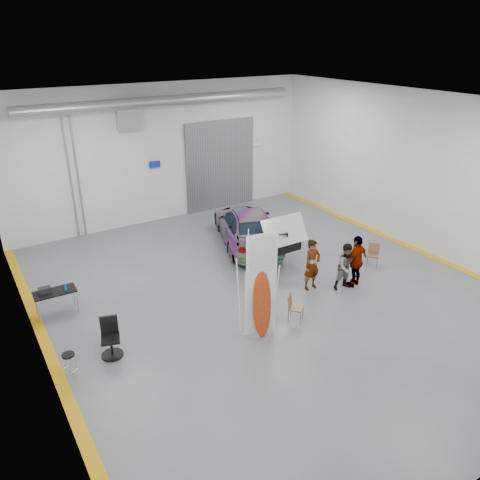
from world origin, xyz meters
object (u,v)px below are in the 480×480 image
folding_chair_far (372,259)px  shop_stool (70,365)px  office_chair (110,340)px  person_b (347,267)px  sedan_car (247,226)px  surfboard_display (263,294)px  work_table (52,292)px  person_c (356,261)px  person_a (312,265)px  folding_chair_near (295,313)px

folding_chair_far → shop_stool: 10.87m
office_chair → person_b: bearing=12.1°
sedan_car → folding_chair_far: (2.79, -4.10, -0.49)m
surfboard_display → shop_stool: size_ratio=5.07×
folding_chair_far → work_table: bearing=-144.6°
person_c → work_table: (-8.98, 3.52, -0.14)m
person_a → surfboard_display: bearing=-157.6°
sedan_car → office_chair: bearing=51.0°
person_a → surfboard_display: surfboard_display is taller
surfboard_display → work_table: size_ratio=2.68×
folding_chair_far → shop_stool: size_ratio=1.29×
person_b → folding_chair_far: bearing=31.1°
folding_chair_near → surfboard_display: bearing=142.8°
folding_chair_far → shop_stool: folding_chair_far is taller
person_a → office_chair: bearing=177.2°
folding_chair_near → shop_stool: bearing=130.1°
folding_chair_near → office_chair: 5.31m
surfboard_display → person_b: bearing=18.5°
person_c → shop_stool: size_ratio=2.79×
work_table → office_chair: (0.81, -2.84, -0.29)m
shop_stool → office_chair: office_chair is taller
person_a → work_table: bearing=156.9°
surfboard_display → folding_chair_near: bearing=11.4°
sedan_car → folding_chair_far: bearing=144.5°
person_c → work_table: size_ratio=1.47×
person_a → folding_chair_near: size_ratio=1.98×
sedan_car → shop_stool: bearing=49.0°
sedan_car → work_table: bearing=29.7°
person_a → shop_stool: person_a is taller
office_chair → person_a: bearing=16.6°
sedan_car → folding_chair_near: 5.76m
person_a → shop_stool: (-7.91, -0.23, -0.55)m
folding_chair_near → office_chair: (-5.14, 1.32, 0.20)m
folding_chair_far → office_chair: (-9.75, -0.02, 0.21)m
person_a → shop_stool: 7.93m
surfboard_display → office_chair: (-3.89, 1.39, -0.86)m
surfboard_display → folding_chair_near: size_ratio=3.74×
person_c → folding_chair_far: bearing=-167.7°
surfboard_display → work_table: bearing=146.1°
surfboard_display → sedan_car: bearing=69.0°
person_b → sedan_car: bearing=111.0°
person_a → surfboard_display: (-2.90, -1.33, 0.46)m
folding_chair_near → work_table: bearing=104.6°
sedan_car → person_c: bearing=124.5°
person_b → folding_chair_near: size_ratio=1.84×
folding_chair_near → work_table: work_table is taller
office_chair → folding_chair_near: bearing=2.7°
person_c → office_chair: 8.21m
person_b → folding_chair_near: (-2.61, -0.63, -0.54)m
surfboard_display → office_chair: 4.22m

